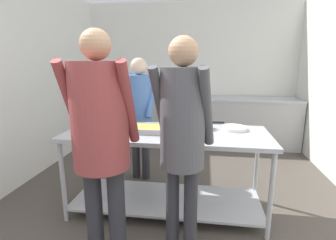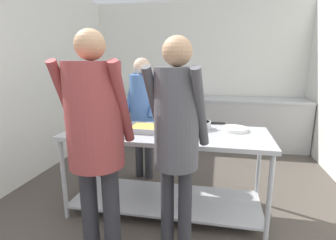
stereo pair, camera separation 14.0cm
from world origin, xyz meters
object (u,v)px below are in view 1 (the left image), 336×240
Objects in this scene: water_bottle at (127,90)px; sauce_pan at (200,124)px; guest_serving_left at (182,129)px; serving_tray_roast at (108,128)px; plate_stack at (234,128)px; guest_serving_right at (101,130)px; serving_tray_vegetables at (154,129)px; cook_behind_counter at (140,106)px.

sauce_pan is at bearing -56.47° from water_bottle.
serving_tray_roast is at bearing 142.32° from guest_serving_left.
plate_stack is at bearing -0.62° from sauce_pan.
guest_serving_left is at bearing 13.81° from guest_serving_right.
plate_stack is at bearing -50.70° from water_bottle.
guest_serving_left is (0.82, -0.63, 0.19)m from serving_tray_roast.
serving_tray_vegetables is 0.27× the size of guest_serving_right.
cook_behind_counter is 6.92× the size of water_bottle.
guest_serving_right is at bearing -135.96° from plate_stack.
guest_serving_left is at bearing -64.23° from cook_behind_counter.
guest_serving_right is (0.25, -0.77, 0.20)m from serving_tray_roast.
guest_serving_right is at bearing -124.19° from sauce_pan.
sauce_pan is 0.35m from plate_stack.
water_bottle is (-1.47, 2.21, 0.09)m from sauce_pan.
water_bottle is at bearing 129.30° from plate_stack.
plate_stack is (1.28, 0.22, -0.01)m from serving_tray_roast.
serving_tray_roast is 0.79m from cook_behind_counter.
guest_serving_right is (-1.02, -0.99, 0.21)m from plate_stack.
plate_stack is (0.35, -0.00, -0.03)m from sauce_pan.
plate_stack is 0.17× the size of cook_behind_counter.
serving_tray_vegetables is 0.29× the size of cook_behind_counter.
serving_tray_vegetables is 0.85m from guest_serving_right.
sauce_pan is 0.21× the size of guest_serving_left.
cook_behind_counter is at bearing 115.77° from guest_serving_left.
serving_tray_roast is 1.30m from plate_stack.
guest_serving_left reaches higher than serving_tray_roast.
water_bottle is (-0.79, 3.21, -0.09)m from guest_serving_right.
sauce_pan is 0.23× the size of cook_behind_counter.
water_bottle is at bearing 112.76° from serving_tray_vegetables.
cook_behind_counter reaches higher than serving_tray_roast.
plate_stack is 0.15× the size of guest_serving_left.
guest_serving_right is 1.55m from cook_behind_counter.
plate_stack is at bearing 61.71° from guest_serving_left.
guest_serving_left is at bearing -66.13° from water_bottle.
sauce_pan is 0.96m from cook_behind_counter.
sauce_pan is at bearing 179.38° from plate_stack.
water_bottle is (-1.82, 2.22, 0.12)m from plate_stack.
serving_tray_vegetables is at bearing 2.81° from serving_tray_roast.
serving_tray_roast is at bearing 108.24° from guest_serving_right.
plate_stack is 2.87m from water_bottle.
guest_serving_right is 1.11× the size of cook_behind_counter.
plate_stack is at bearing 44.04° from guest_serving_right.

